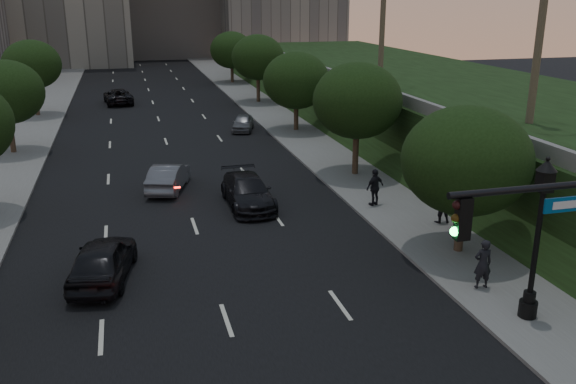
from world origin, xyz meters
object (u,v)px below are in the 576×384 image
object	(u,v)px
pedestrian_a	(483,264)
pedestrian_c	(375,187)
sedan_mid_left	(169,177)
sedan_near_right	(248,192)
street_lamp	(536,247)
pedestrian_b	(441,204)
sedan_far_right	(243,123)
sedan_near_left	(103,260)
sedan_far_left	(118,96)

from	to	relation	value
pedestrian_a	pedestrian_c	world-z (taller)	pedestrian_c
sedan_mid_left	pedestrian_a	bearing A→B (deg)	140.68
sedan_mid_left	sedan_near_right	size ratio (longest dim) A/B	0.85
street_lamp	pedestrian_b	size ratio (longest dim) A/B	3.09
sedan_mid_left	pedestrian_b	xyz separation A→B (m)	(11.86, -8.86, 0.31)
street_lamp	pedestrian_c	size ratio (longest dim) A/B	2.97
sedan_far_right	pedestrian_b	bearing A→B (deg)	-61.01
sedan_near_left	sedan_far_left	world-z (taller)	sedan_near_left
sedan_near_left	pedestrian_b	bearing A→B (deg)	-161.66
sedan_far_left	sedan_far_right	distance (m)	18.41
street_lamp	pedestrian_a	world-z (taller)	street_lamp
sedan_far_left	sedan_far_right	size ratio (longest dim) A/B	1.43
pedestrian_c	sedan_far_right	bearing A→B (deg)	-103.48
street_lamp	sedan_far_left	size ratio (longest dim) A/B	1.04
pedestrian_a	pedestrian_c	distance (m)	9.57
sedan_near_right	pedestrian_c	size ratio (longest dim) A/B	2.81
sedan_mid_left	sedan_far_right	distance (m)	15.91
sedan_far_right	sedan_far_left	bearing A→B (deg)	138.43
sedan_near_left	street_lamp	bearing A→B (deg)	164.50
pedestrian_b	pedestrian_c	xyz separation A→B (m)	(-2.02, 3.08, 0.04)
sedan_near_left	sedan_mid_left	bearing A→B (deg)	-95.86
street_lamp	sedan_far_left	bearing A→B (deg)	105.25
street_lamp	sedan_mid_left	size ratio (longest dim) A/B	1.24
sedan_near_left	sedan_far_left	bearing A→B (deg)	-79.89
sedan_near_right	pedestrian_a	distance (m)	13.13
sedan_mid_left	sedan_far_left	bearing A→B (deg)	-67.45
sedan_far_left	pedestrian_b	distance (m)	41.50
sedan_near_left	sedan_mid_left	size ratio (longest dim) A/B	1.07
sedan_near_left	pedestrian_a	distance (m)	14.04
pedestrian_c	sedan_far_left	bearing A→B (deg)	-92.44
street_lamp	sedan_far_left	xyz separation A→B (m)	(-12.99, 47.63, -1.88)
sedan_near_right	sedan_far_right	bearing A→B (deg)	79.21
sedan_near_left	sedan_near_right	xyz separation A→B (m)	(6.97, 6.97, -0.05)
sedan_near_left	pedestrian_c	world-z (taller)	pedestrian_c
sedan_near_right	pedestrian_a	bearing A→B (deg)	-61.82
sedan_near_left	sedan_mid_left	world-z (taller)	sedan_near_left
sedan_near_left	sedan_far_left	size ratio (longest dim) A/B	0.89
sedan_mid_left	pedestrian_c	xyz separation A→B (m)	(9.85, -5.77, 0.35)
pedestrian_c	sedan_near_right	bearing A→B (deg)	-39.15
street_lamp	pedestrian_c	xyz separation A→B (m)	(-0.51, 11.83, -1.54)
sedan_mid_left	pedestrian_b	world-z (taller)	pedestrian_b
sedan_far_left	sedan_near_right	distance (m)	34.45
sedan_far_right	pedestrian_b	world-z (taller)	pedestrian_b
sedan_near_left	pedestrian_c	xyz separation A→B (m)	(13.12, 5.03, 0.27)
pedestrian_a	sedan_near_right	bearing A→B (deg)	-56.76
pedestrian_b	sedan_far_right	bearing A→B (deg)	-72.28
pedestrian_a	pedestrian_c	xyz separation A→B (m)	(-0.17, 9.57, 0.01)
sedan_far_left	sedan_far_right	bearing A→B (deg)	115.40
sedan_mid_left	pedestrian_c	bearing A→B (deg)	167.16
sedan_near_left	sedan_far_left	distance (m)	40.83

